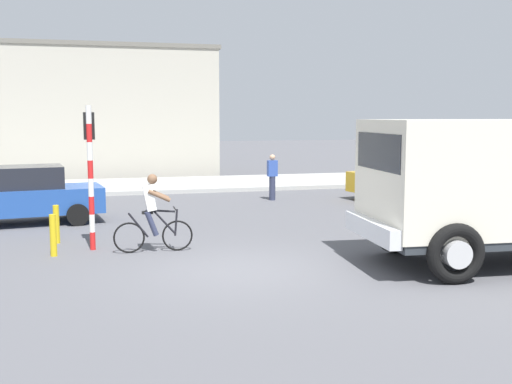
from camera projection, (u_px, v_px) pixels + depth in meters
ground_plane at (244, 270)px, 12.01m from camera, size 120.00×120.00×0.00m
sidewalk_far at (160, 185)px, 25.96m from camera, size 80.00×5.00×0.16m
truck_foreground at (499, 182)px, 12.36m from camera, size 5.59×3.13×2.90m
cyclist at (152, 213)px, 13.51m from camera, size 1.73×0.50×1.72m
traffic_light_pole at (90, 157)px, 13.66m from camera, size 0.24×0.43×3.20m
car_red_near at (25, 195)px, 17.06m from camera, size 4.19×2.26×1.60m
car_white_mid at (406, 176)px, 22.21m from camera, size 4.26×2.45×1.60m
pedestrian_near_kerb at (272, 176)px, 21.86m from camera, size 0.34×0.22×1.62m
bollard_near at (53, 235)px, 13.15m from camera, size 0.14×0.14×0.90m
bollard_far at (56, 224)px, 14.49m from camera, size 0.14×0.14×0.90m
building_mid_block at (105, 112)px, 31.11m from camera, size 10.70×5.99×6.31m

